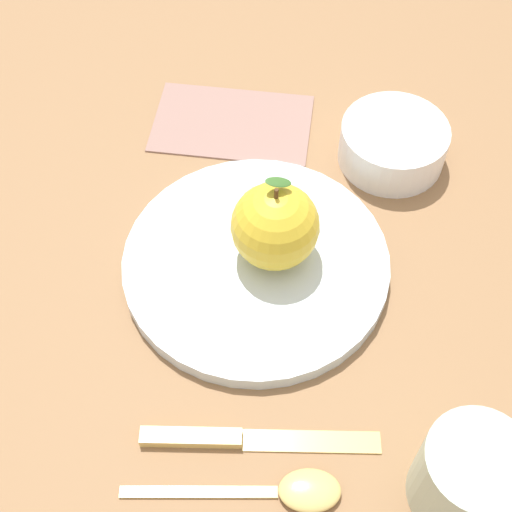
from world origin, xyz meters
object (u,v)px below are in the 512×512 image
at_px(dinner_plate, 256,263).
at_px(knife, 238,439).
at_px(side_bowl, 394,141).
at_px(apple, 275,226).
at_px(linen_napkin, 232,123).
at_px(spoon, 285,491).
at_px(cup, 470,475).

height_order(dinner_plate, knife, dinner_plate).
xyz_separation_m(dinner_plate, side_bowl, (0.16, -0.11, 0.02)).
bearing_deg(knife, side_bowl, -17.21).
xyz_separation_m(apple, linen_napkin, (0.17, 0.07, -0.05)).
height_order(dinner_plate, spoon, dinner_plate).
relative_size(dinner_plate, cup, 3.16).
bearing_deg(spoon, cup, -80.47).
relative_size(dinner_plate, side_bowl, 2.26).
bearing_deg(dinner_plate, apple, -57.09).
distance_m(cup, knife, 0.18).
bearing_deg(linen_napkin, apple, -157.21).
bearing_deg(apple, side_bowl, -33.52).
bearing_deg(apple, linen_napkin, 22.79).
distance_m(knife, linen_napkin, 0.35).
height_order(side_bowl, knife, side_bowl).
bearing_deg(side_bowl, apple, 146.48).
xyz_separation_m(side_bowl, cup, (-0.34, -0.07, 0.02)).
bearing_deg(apple, spoon, -168.90).
relative_size(side_bowl, knife, 0.57).
xyz_separation_m(apple, cup, (-0.19, -0.17, -0.01)).
distance_m(cup, linen_napkin, 0.44).
bearing_deg(side_bowl, dinner_plate, 144.35).
xyz_separation_m(cup, spoon, (-0.02, 0.13, -0.04)).
relative_size(dinner_plate, spoon, 1.44).
bearing_deg(dinner_plate, knife, -175.39).
height_order(apple, spoon, apple).
xyz_separation_m(spoon, linen_napkin, (0.38, 0.11, -0.00)).
xyz_separation_m(apple, knife, (-0.18, 0.00, -0.05)).
distance_m(spoon, linen_napkin, 0.40).
relative_size(spoon, linen_napkin, 1.01).
bearing_deg(cup, knife, 85.69).
bearing_deg(cup, spoon, 99.53).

